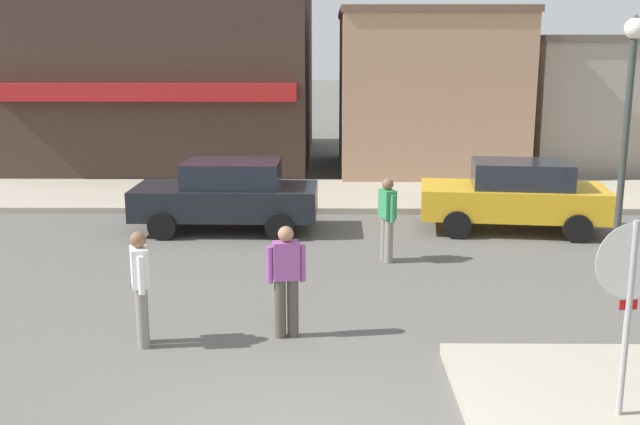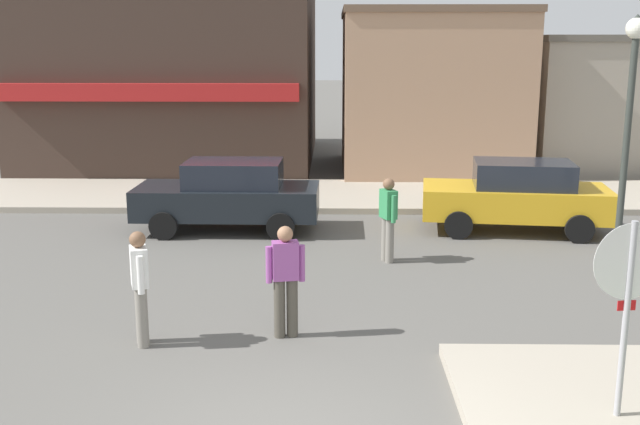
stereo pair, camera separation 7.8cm
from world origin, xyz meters
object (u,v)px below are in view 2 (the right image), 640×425
Objects in this scene: pedestrian_crossing_far at (286,278)px; stop_sign at (628,294)px; parked_car_nearest at (229,195)px; pedestrian_crossing_near at (140,284)px; lamp_post at (629,110)px; pedestrian_kerb_side at (388,217)px; parked_car_second at (517,195)px.

stop_sign is at bearing -34.09° from pedestrian_crossing_far.
stop_sign is 0.57× the size of parked_car_nearest.
stop_sign reaches higher than pedestrian_crossing_near.
parked_car_nearest is at bearing 156.57° from lamp_post.
stop_sign reaches higher than pedestrian_kerb_side.
pedestrian_crossing_far is at bearing -152.53° from lamp_post.
pedestrian_kerb_side is (3.33, -2.38, 0.06)m from parked_car_nearest.
pedestrian_kerb_side is at bearing 107.80° from stop_sign.
parked_car_second is at bearing 38.86° from pedestrian_kerb_side.
parked_car_nearest is at bearing 87.11° from pedestrian_crossing_near.
lamp_post is 2.82× the size of pedestrian_crossing_near.
lamp_post is at bearing -23.43° from parked_car_nearest.
stop_sign is 10.22m from parked_car_nearest.
stop_sign is 0.55× the size of parked_car_second.
parked_car_nearest is 2.50× the size of pedestrian_kerb_side.
parked_car_second is (0.97, 8.72, -0.71)m from stop_sign.
parked_car_second is at bearing 52.84° from pedestrian_crossing_far.
parked_car_nearest is 6.33m from parked_car_second.
stop_sign is at bearing -96.37° from parked_car_second.
pedestrian_crossing_far is at bearing -114.20° from pedestrian_kerb_side.
pedestrian_crossing_near is at bearing -135.57° from parked_car_second.
pedestrian_kerb_side is at bearing -35.50° from parked_car_nearest.
stop_sign reaches higher than pedestrian_crossing_far.
lamp_post reaches higher than parked_car_second.
lamp_post is at bearing -11.38° from pedestrian_kerb_side.
pedestrian_crossing_near and pedestrian_kerb_side have the same top height.
stop_sign is at bearing -21.11° from pedestrian_crossing_near.
pedestrian_crossing_far is at bearing -127.16° from parked_car_second.
pedestrian_crossing_near is at bearing -131.67° from pedestrian_kerb_side.
stop_sign is 6.65m from pedestrian_kerb_side.
parked_car_nearest is at bearing -179.64° from parked_car_second.
pedestrian_crossing_far reaches higher than parked_car_second.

